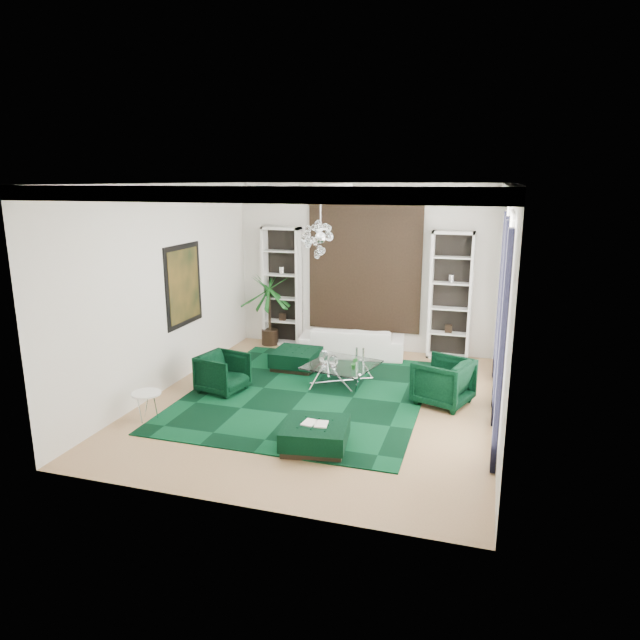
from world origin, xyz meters
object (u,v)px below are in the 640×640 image
(sofa, at_px, (352,342))
(armchair_left, at_px, (223,373))
(palm, at_px, (269,300))
(armchair_right, at_px, (443,382))
(ottoman_front, at_px, (315,436))
(coffee_table, at_px, (342,374))
(side_table, at_px, (147,407))
(ottoman_side, at_px, (296,359))

(sofa, height_order, armchair_left, armchair_left)
(sofa, bearing_deg, palm, -16.81)
(armchair_left, xyz_separation_m, armchair_right, (3.97, 0.57, 0.05))
(sofa, distance_m, ottoman_front, 4.57)
(armchair_left, height_order, coffee_table, armchair_left)
(armchair_right, xyz_separation_m, side_table, (-4.59, -2.11, -0.18))
(coffee_table, bearing_deg, sofa, 97.60)
(armchair_right, relative_size, ottoman_front, 0.96)
(side_table, bearing_deg, ottoman_side, 65.06)
(sofa, relative_size, coffee_table, 1.88)
(armchair_right, relative_size, ottoman_side, 0.99)
(ottoman_side, height_order, side_table, side_table)
(sofa, relative_size, ottoman_front, 2.44)
(sofa, distance_m, armchair_left, 3.34)
(coffee_table, bearing_deg, side_table, -136.25)
(sofa, xyz_separation_m, palm, (-2.11, 0.36, 0.76))
(armchair_right, relative_size, coffee_table, 0.74)
(sofa, relative_size, armchair_right, 2.54)
(armchair_left, distance_m, ottoman_front, 2.89)
(palm, bearing_deg, side_table, -93.45)
(armchair_right, height_order, ottoman_front, armchair_right)
(ottoman_side, height_order, palm, palm)
(coffee_table, height_order, ottoman_front, coffee_table)
(armchair_right, xyz_separation_m, ottoman_side, (-3.10, 1.08, -0.21))
(armchair_right, height_order, side_table, armchair_right)
(armchair_right, distance_m, ottoman_side, 3.29)
(coffee_table, bearing_deg, armchair_right, -12.16)
(coffee_table, relative_size, side_table, 2.53)
(armchair_left, distance_m, ottoman_side, 1.87)
(coffee_table, relative_size, ottoman_side, 1.34)
(armchair_left, bearing_deg, armchair_right, -70.18)
(palm, bearing_deg, coffee_table, -43.02)
(ottoman_side, bearing_deg, armchair_left, -117.75)
(armchair_right, bearing_deg, armchair_left, -61.74)
(side_table, bearing_deg, sofa, 61.28)
(armchair_right, height_order, ottoman_side, armchair_right)
(ottoman_side, height_order, ottoman_front, ottoman_side)
(armchair_right, distance_m, ottoman_front, 2.81)
(sofa, bearing_deg, coffee_table, 90.36)
(ottoman_front, xyz_separation_m, palm, (-2.66, 4.89, 0.91))
(ottoman_side, xyz_separation_m, side_table, (-1.48, -3.19, 0.03))
(armchair_right, xyz_separation_m, ottoman_front, (-1.64, -2.27, -0.22))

